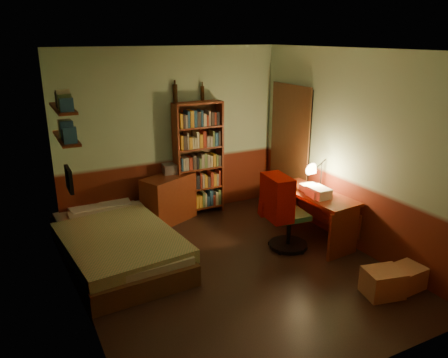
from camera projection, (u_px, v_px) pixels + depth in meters
name	position (u px, v px, depth m)	size (l,w,h in m)	color
floor	(233.00, 270.00, 5.38)	(3.50, 4.00, 0.02)	black
ceiling	(235.00, 49.00, 4.56)	(3.50, 4.00, 0.02)	silver
wall_back	(172.00, 134.00, 6.67)	(3.50, 0.02, 2.60)	#93AF8C
wall_left	(74.00, 193.00, 4.21)	(0.02, 4.00, 2.60)	#93AF8C
wall_right	(352.00, 151.00, 5.73)	(0.02, 4.00, 2.60)	#93AF8C
wall_front	(361.00, 238.00, 3.27)	(3.50, 0.02, 2.60)	#93AF8C
doorway	(291.00, 151.00, 6.91)	(0.06, 0.90, 2.00)	black
door_trim	(289.00, 151.00, 6.89)	(0.02, 0.98, 2.08)	#432613
bed	(116.00, 233.00, 5.58)	(1.22, 2.28, 0.68)	#768C50
dresser	(169.00, 199.00, 6.68)	(0.81, 0.41, 0.72)	#5C210F
mini_stereo	(172.00, 169.00, 6.70)	(0.27, 0.21, 0.14)	#B2B2B7
bookshelf	(199.00, 159.00, 6.82)	(0.77, 0.24, 1.79)	#5C210F
bottle_left	(175.00, 93.00, 6.46)	(0.07, 0.07, 0.27)	black
bottle_right	(202.00, 93.00, 6.65)	(0.06, 0.06, 0.22)	black
desk	(313.00, 216.00, 6.11)	(0.53, 1.27, 0.68)	#5C210F
paper_stack	(316.00, 192.00, 5.87)	(0.20, 0.28, 0.11)	silver
desk_lamp	(322.00, 167.00, 6.14)	(0.18, 0.18, 0.60)	black
office_chair	(290.00, 209.00, 5.77)	(0.56, 0.50, 1.13)	#265635
red_jacket	(276.00, 149.00, 5.35)	(0.27, 0.49, 0.58)	#AC0B01
wall_shelf_lower	(66.00, 138.00, 5.10)	(0.20, 0.90, 0.03)	#5C210F
wall_shelf_upper	(63.00, 108.00, 4.99)	(0.20, 0.90, 0.03)	#5C210F
framed_picture	(69.00, 179.00, 4.75)	(0.04, 0.32, 0.26)	black
cardboard_box_a	(383.00, 283.00, 4.81)	(0.41, 0.32, 0.30)	#9D613D
cardboard_box_b	(406.00, 277.00, 4.95)	(0.37, 0.31, 0.26)	#9D613D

